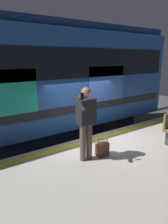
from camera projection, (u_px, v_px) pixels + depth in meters
name	position (u px, v px, depth m)	size (l,w,h in m)	color
ground_plane	(92.00, 162.00, 6.55)	(24.53, 24.53, 0.00)	#3D3D3F
platform	(163.00, 191.00, 4.42)	(15.09, 5.08, 0.92)	#9E998E
safety_line	(98.00, 138.00, 6.07)	(14.79, 0.16, 0.01)	yellow
track_rail_near	(69.00, 144.00, 7.68)	(19.62, 0.08, 0.16)	slate
track_rail_far	(52.00, 133.00, 8.82)	(19.62, 0.08, 0.16)	slate
train_carriage	(43.00, 76.00, 7.27)	(9.48, 3.09, 4.19)	#1E478C
passenger	(86.00, 118.00, 4.59)	(0.57, 0.55, 1.72)	brown
handbag	(102.00, 148.00, 5.00)	(0.30, 0.28, 0.39)	#59331E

